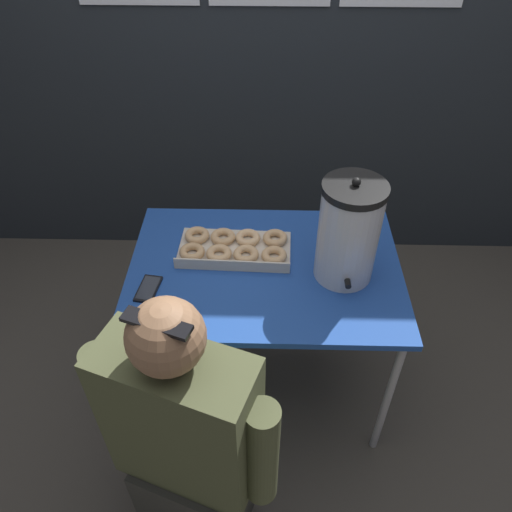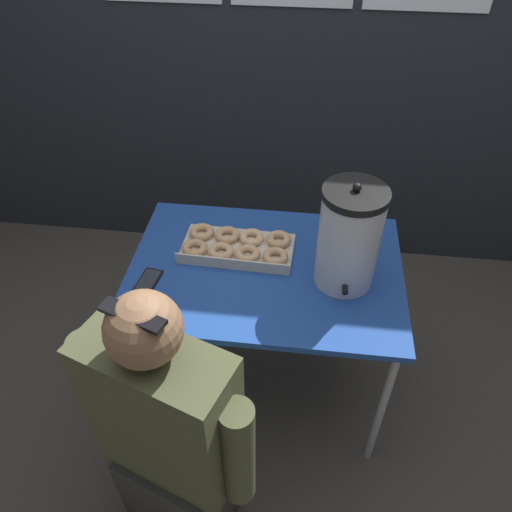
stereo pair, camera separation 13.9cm
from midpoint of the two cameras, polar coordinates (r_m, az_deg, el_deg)
name	(u,v)px [view 1 (the left image)]	position (r m, az deg, el deg)	size (l,w,h in m)	color
ground_plane	(264,378)	(2.61, -0.70, -13.88)	(12.00, 12.00, 0.00)	#4C473F
back_wall	(269,22)	(2.70, -0.07, 25.16)	(6.00, 0.11, 2.75)	#23282D
folding_table	(265,277)	(2.05, -0.86, -2.53)	(1.10, 0.78, 0.78)	#1E479E
donut_box	(235,247)	(2.08, -4.35, 0.92)	(0.48, 0.26, 0.05)	beige
coffee_urn	(349,232)	(1.87, 8.52, 2.65)	(0.24, 0.27, 0.45)	silver
cell_phone	(149,289)	(1.98, -14.13, -3.71)	(0.09, 0.15, 0.01)	black
person_seated	(187,447)	(1.77, -10.24, -20.75)	(0.60, 0.37, 1.27)	#33332D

